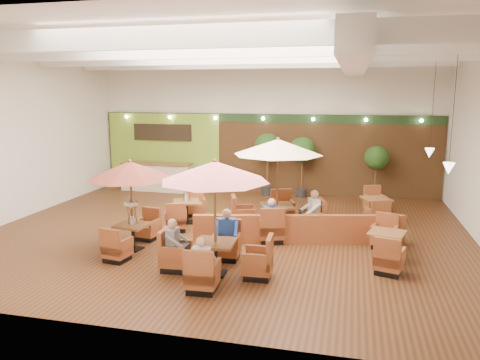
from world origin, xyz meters
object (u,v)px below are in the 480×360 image
(booth_divider, at_px, (299,229))
(topiary_2, at_px, (376,160))
(diner_1, at_px, (227,230))
(topiary_1, at_px, (302,152))
(table_4, at_px, (386,246))
(diner_4, at_px, (312,208))
(topiary_0, at_px, (268,149))
(table_1, at_px, (215,197))
(table_2, at_px, (278,169))
(table_0, at_px, (131,182))
(diner_0, at_px, (202,258))
(table_5, at_px, (376,209))
(diner_2, at_px, (175,239))
(diner_3, at_px, (271,216))
(service_counter, at_px, (157,177))
(table_3, at_px, (187,208))

(booth_divider, distance_m, topiary_2, 6.36)
(diner_1, bearing_deg, topiary_1, -105.70)
(table_4, xyz_separation_m, diner_4, (-1.98, 1.75, 0.43))
(topiary_0, xyz_separation_m, diner_1, (0.34, -7.52, -1.09))
(table_1, xyz_separation_m, table_2, (0.83, 3.61, 0.09))
(table_0, height_order, diner_0, table_0)
(table_1, bearing_deg, table_5, 53.31)
(booth_divider, bearing_deg, table_2, 115.42)
(diner_2, bearing_deg, diner_0, 43.94)
(topiary_2, distance_m, diner_3, 6.68)
(table_4, bearing_deg, diner_1, -151.00)
(topiary_2, bearing_deg, diner_0, -112.04)
(service_counter, xyz_separation_m, topiary_0, (4.68, 0.20, 1.27))
(topiary_0, bearing_deg, table_1, -87.70)
(table_4, xyz_separation_m, table_5, (-0.09, 3.78, 0.00))
(service_counter, height_order, diner_4, diner_4)
(table_3, bearing_deg, booth_divider, -39.76)
(table_2, distance_m, table_4, 3.81)
(table_0, bearing_deg, diner_1, 5.16)
(table_4, relative_size, diner_3, 3.21)
(table_4, bearing_deg, topiary_2, 106.13)
(table_5, xyz_separation_m, topiary_2, (0.08, 2.85, 1.23))
(table_0, height_order, table_1, table_1)
(topiary_0, distance_m, topiary_2, 4.18)
(table_0, xyz_separation_m, table_1, (2.59, -1.11, -0.01))
(service_counter, xyz_separation_m, topiary_1, (6.05, 0.20, 1.19))
(diner_2, bearing_deg, topiary_1, 165.62)
(table_5, distance_m, diner_1, 6.00)
(diner_3, bearing_deg, topiary_2, 41.26)
(topiary_1, distance_m, diner_0, 9.58)
(booth_divider, height_order, diner_2, diner_2)
(diner_0, height_order, diner_4, diner_4)
(diner_1, distance_m, diner_3, 1.80)
(diner_1, height_order, diner_3, diner_1)
(table_3, xyz_separation_m, topiary_2, (5.94, 4.62, 1.09))
(service_counter, bearing_deg, table_1, -58.82)
(table_5, relative_size, diner_1, 3.19)
(diner_0, bearing_deg, diner_4, 65.70)
(service_counter, relative_size, table_4, 1.17)
(table_3, height_order, table_4, table_3)
(table_0, bearing_deg, service_counter, 116.88)
(table_3, relative_size, topiary_2, 1.22)
(table_3, bearing_deg, table_2, -26.71)
(table_5, relative_size, diner_0, 3.51)
(table_2, height_order, table_5, table_2)
(diner_0, height_order, diner_3, diner_3)
(booth_divider, height_order, topiary_1, topiary_1)
(table_4, height_order, diner_2, diner_2)
(table_2, xyz_separation_m, table_3, (-2.94, 0.26, -1.41))
(topiary_0, bearing_deg, table_4, -57.76)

